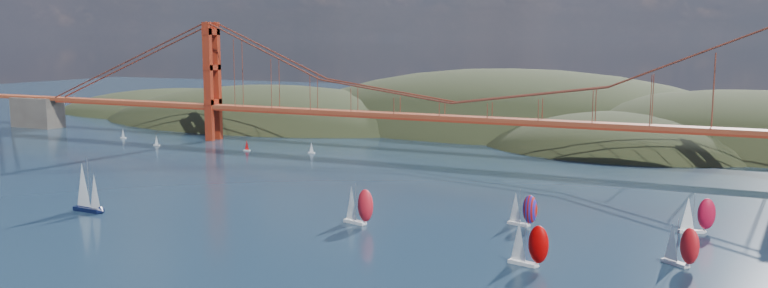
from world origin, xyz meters
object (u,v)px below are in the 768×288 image
racer_2 (680,244)px  racer_rwb (522,209)px  racer_0 (358,205)px  racer_1 (528,243)px  racer_3 (697,214)px  sloop_navy (86,188)px

racer_2 → racer_rwb: size_ratio=1.06×
racer_2 → racer_rwb: (-38.99, 19.29, -0.26)m
racer_0 → racer_1: (48.71, -16.33, -0.22)m
racer_2 → racer_3: (1.63, 30.72, -0.01)m
racer_0 → racer_3: bearing=34.8°
racer_1 → racer_2: bearing=39.0°
racer_1 → racer_2: racer_1 is taller
racer_3 → racer_2: bearing=-114.3°
racer_1 → racer_3: racer_1 is taller
sloop_navy → racer_rwb: (113.05, 36.11, -2.18)m
racer_0 → racer_rwb: 42.04m
racer_0 → racer_3: 84.05m
racer_2 → racer_0: bearing=-147.5°
racer_rwb → racer_0: bearing=-141.2°
sloop_navy → racer_2: size_ratio=1.51×
racer_0 → racer_2: bearing=13.3°
sloop_navy → racer_3: (153.68, 47.53, -1.94)m
racer_3 → racer_rwb: racer_3 is taller
sloop_navy → racer_2: sloop_navy is taller
racer_1 → racer_2: 31.95m
racer_1 → racer_0: bearing=175.2°
racer_0 → racer_1: bearing=-3.2°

